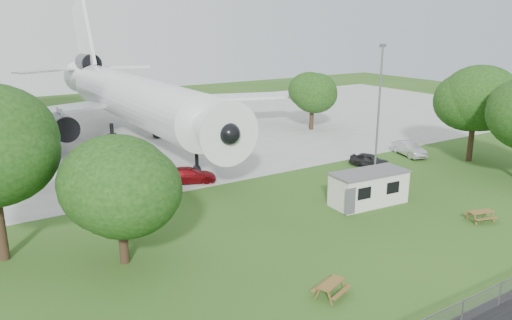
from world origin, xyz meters
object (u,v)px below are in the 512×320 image
airliner (131,96)px  site_cabin (369,188)px  picnic_west (331,296)px  picnic_east (480,221)px

airliner → site_cabin: (7.98, -31.26, -3.96)m
picnic_west → picnic_east: size_ratio=1.00×
site_cabin → picnic_east: bearing=-58.8°
airliner → site_cabin: size_ratio=6.97×
airliner → picnic_east: bearing=-72.3°
picnic_west → picnic_east: 15.75m
site_cabin → picnic_east: site_cabin is taller
airliner → site_cabin: bearing=-75.7°
picnic_west → site_cabin: bearing=18.0°
airliner → picnic_west: airliner is taller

